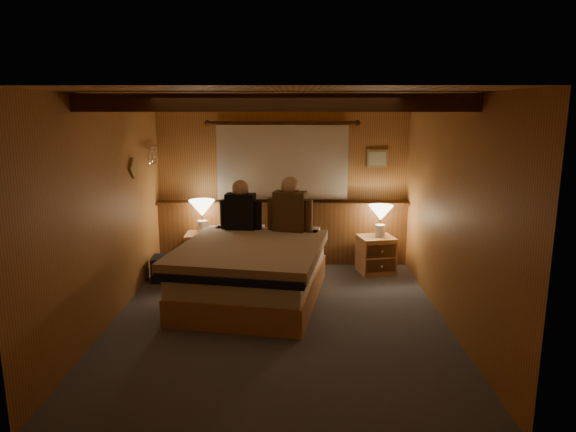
{
  "coord_description": "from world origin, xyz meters",
  "views": [
    {
      "loc": [
        0.16,
        -5.24,
        2.28
      ],
      "look_at": [
        0.1,
        0.4,
        1.07
      ],
      "focal_mm": 32.0,
      "sensor_mm": 36.0,
      "label": 1
    }
  ],
  "objects_px": {
    "lamp_left": "(202,210)",
    "duffel_bag": "(173,268)",
    "nightstand_right": "(376,254)",
    "nightstand_left": "(203,251)",
    "person_left": "(241,209)",
    "lamp_right": "(381,215)",
    "bed": "(253,270)",
    "person_right": "(290,208)"
  },
  "relations": [
    {
      "from": "nightstand_left",
      "to": "person_left",
      "type": "distance_m",
      "value": 1.02
    },
    {
      "from": "lamp_left",
      "to": "person_right",
      "type": "distance_m",
      "value": 1.36
    },
    {
      "from": "lamp_left",
      "to": "nightstand_right",
      "type": "bearing_deg",
      "value": -3.33
    },
    {
      "from": "person_right",
      "to": "person_left",
      "type": "bearing_deg",
      "value": -173.28
    },
    {
      "from": "lamp_left",
      "to": "lamp_right",
      "type": "relative_size",
      "value": 1.08
    },
    {
      "from": "nightstand_right",
      "to": "person_right",
      "type": "bearing_deg",
      "value": -172.92
    },
    {
      "from": "bed",
      "to": "person_left",
      "type": "distance_m",
      "value": 0.96
    },
    {
      "from": "person_left",
      "to": "duffel_bag",
      "type": "relative_size",
      "value": 1.19
    },
    {
      "from": "nightstand_right",
      "to": "person_left",
      "type": "bearing_deg",
      "value": 178.3
    },
    {
      "from": "lamp_left",
      "to": "duffel_bag",
      "type": "distance_m",
      "value": 0.91
    },
    {
      "from": "nightstand_right",
      "to": "lamp_left",
      "type": "bearing_deg",
      "value": 164.67
    },
    {
      "from": "nightstand_right",
      "to": "person_left",
      "type": "distance_m",
      "value": 2.0
    },
    {
      "from": "lamp_right",
      "to": "duffel_bag",
      "type": "distance_m",
      "value": 2.9
    },
    {
      "from": "nightstand_left",
      "to": "nightstand_right",
      "type": "relative_size",
      "value": 0.96
    },
    {
      "from": "nightstand_left",
      "to": "nightstand_right",
      "type": "bearing_deg",
      "value": -4.7
    },
    {
      "from": "nightstand_right",
      "to": "lamp_right",
      "type": "height_order",
      "value": "lamp_right"
    },
    {
      "from": "nightstand_left",
      "to": "lamp_right",
      "type": "xyz_separation_m",
      "value": [
        2.48,
        -0.1,
        0.56
      ]
    },
    {
      "from": "lamp_left",
      "to": "duffel_bag",
      "type": "bearing_deg",
      "value": -121.86
    },
    {
      "from": "person_left",
      "to": "duffel_bag",
      "type": "bearing_deg",
      "value": -172.22
    },
    {
      "from": "nightstand_left",
      "to": "nightstand_right",
      "type": "xyz_separation_m",
      "value": [
        2.43,
        -0.11,
        -0.0
      ]
    },
    {
      "from": "person_right",
      "to": "bed",
      "type": "bearing_deg",
      "value": -110.69
    },
    {
      "from": "bed",
      "to": "lamp_right",
      "type": "height_order",
      "value": "lamp_right"
    },
    {
      "from": "bed",
      "to": "lamp_left",
      "type": "distance_m",
      "value": 1.52
    },
    {
      "from": "lamp_left",
      "to": "duffel_bag",
      "type": "relative_size",
      "value": 0.83
    },
    {
      "from": "nightstand_right",
      "to": "person_left",
      "type": "relative_size",
      "value": 0.8
    },
    {
      "from": "nightstand_right",
      "to": "lamp_right",
      "type": "distance_m",
      "value": 0.57
    },
    {
      "from": "lamp_right",
      "to": "person_left",
      "type": "height_order",
      "value": "person_left"
    },
    {
      "from": "nightstand_right",
      "to": "nightstand_left",
      "type": "bearing_deg",
      "value": 165.37
    },
    {
      "from": "bed",
      "to": "lamp_left",
      "type": "xyz_separation_m",
      "value": [
        -0.8,
        1.19,
        0.49
      ]
    },
    {
      "from": "nightstand_right",
      "to": "lamp_left",
      "type": "height_order",
      "value": "lamp_left"
    },
    {
      "from": "bed",
      "to": "person_right",
      "type": "distance_m",
      "value": 0.99
    },
    {
      "from": "nightstand_left",
      "to": "lamp_right",
      "type": "relative_size",
      "value": 1.19
    },
    {
      "from": "person_left",
      "to": "duffel_bag",
      "type": "distance_m",
      "value": 1.21
    },
    {
      "from": "bed",
      "to": "nightstand_right",
      "type": "xyz_separation_m",
      "value": [
        1.63,
        1.05,
        -0.11
      ]
    },
    {
      "from": "nightstand_left",
      "to": "nightstand_right",
      "type": "distance_m",
      "value": 2.43
    },
    {
      "from": "nightstand_left",
      "to": "duffel_bag",
      "type": "distance_m",
      "value": 0.59
    },
    {
      "from": "duffel_bag",
      "to": "lamp_left",
      "type": "bearing_deg",
      "value": 53.44
    },
    {
      "from": "bed",
      "to": "lamp_left",
      "type": "bearing_deg",
      "value": 133.88
    },
    {
      "from": "nightstand_right",
      "to": "lamp_left",
      "type": "distance_m",
      "value": 2.51
    },
    {
      "from": "nightstand_left",
      "to": "lamp_right",
      "type": "distance_m",
      "value": 2.54
    },
    {
      "from": "person_left",
      "to": "duffel_bag",
      "type": "height_order",
      "value": "person_left"
    },
    {
      "from": "person_right",
      "to": "duffel_bag",
      "type": "bearing_deg",
      "value": -167.94
    }
  ]
}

